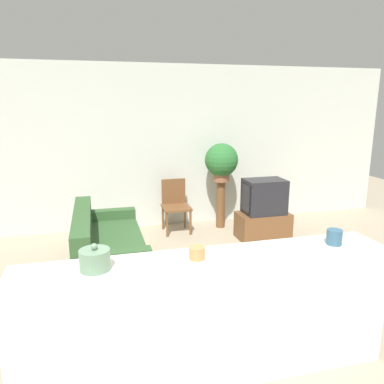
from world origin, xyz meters
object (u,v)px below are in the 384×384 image
television (264,196)px  decorative_bowl (95,260)px  couch (107,252)px  wooden_chair (175,203)px  potted_plant (221,161)px

television → decorative_bowl: decorative_bowl is taller
couch → decorative_bowl: decorative_bowl is taller
wooden_chair → potted_plant: 1.03m
wooden_chair → decorative_bowl: decorative_bowl is taller
couch → potted_plant: (1.95, 1.38, 0.84)m
potted_plant → television: bearing=-55.7°
couch → wooden_chair: wooden_chair is taller
couch → decorative_bowl: size_ratio=8.26×
television → decorative_bowl: 3.70m
wooden_chair → television: bearing=-28.9°
potted_plant → decorative_bowl: potted_plant is taller
television → potted_plant: 0.95m
decorative_bowl → wooden_chair: bearing=69.3°
wooden_chair → potted_plant: bearing=-0.7°
potted_plant → decorative_bowl: size_ratio=3.05×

